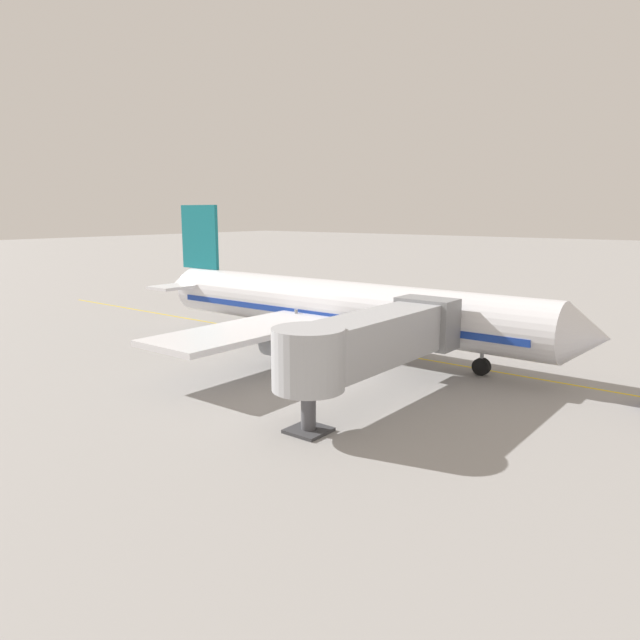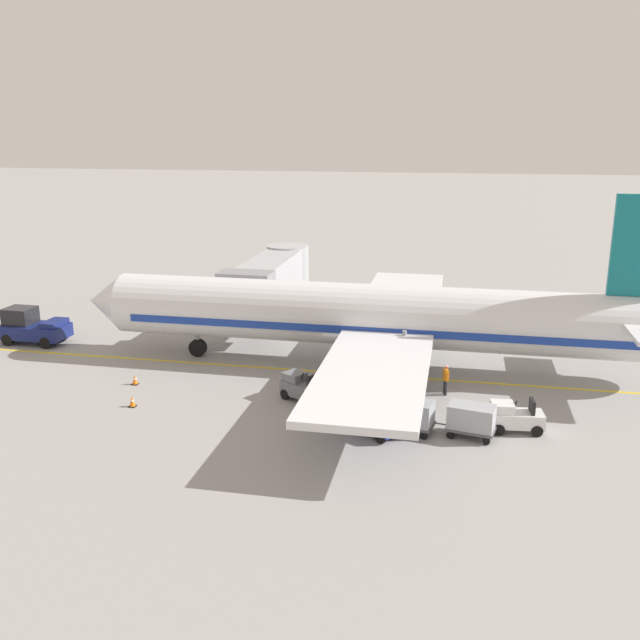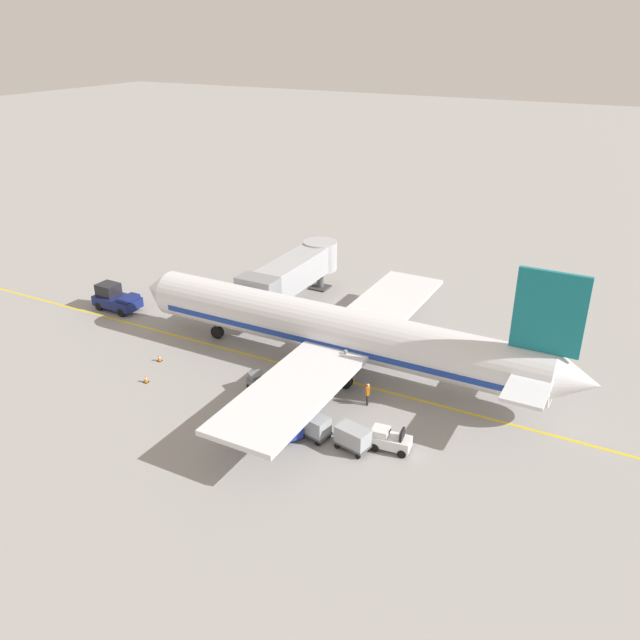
{
  "view_description": "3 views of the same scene",
  "coord_description": "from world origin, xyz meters",
  "px_view_note": "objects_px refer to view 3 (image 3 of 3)",
  "views": [
    {
      "loc": [
        35.21,
        23.51,
        10.04
      ],
      "look_at": [
        2.82,
        -2.03,
        2.38
      ],
      "focal_mm": 32.73,
      "sensor_mm": 36.0,
      "label": 1
    },
    {
      "loc": [
        -37.96,
        -6.28,
        13.9
      ],
      "look_at": [
        2.72,
        1.99,
        2.42
      ],
      "focal_mm": 38.7,
      "sensor_mm": 36.0,
      "label": 2
    },
    {
      "loc": [
        -37.68,
        -21.04,
        24.4
      ],
      "look_at": [
        1.22,
        -0.32,
        3.91
      ],
      "focal_mm": 35.92,
      "sensor_mm": 36.0,
      "label": 3
    }
  ],
  "objects_px": {
    "baggage_tug_spare": "(389,440)",
    "safety_cone_nose_left": "(146,379)",
    "pushback_tractor": "(116,298)",
    "ground_crew_wing_walker": "(368,393)",
    "parked_airliner": "(339,332)",
    "baggage_tug_lead": "(285,425)",
    "baggage_tug_trailing": "(260,385)",
    "baggage_cart_second_in_train": "(353,437)",
    "jet_bridge": "(293,273)",
    "baggage_cart_front": "(313,425)",
    "safety_cone_nose_right": "(159,358)"
  },
  "relations": [
    {
      "from": "ground_crew_wing_walker",
      "to": "safety_cone_nose_left",
      "type": "bearing_deg",
      "value": 107.32
    },
    {
      "from": "baggage_tug_spare",
      "to": "ground_crew_wing_walker",
      "type": "distance_m",
      "value": 5.3
    },
    {
      "from": "ground_crew_wing_walker",
      "to": "safety_cone_nose_left",
      "type": "relative_size",
      "value": 2.86
    },
    {
      "from": "parked_airliner",
      "to": "ground_crew_wing_walker",
      "type": "distance_m",
      "value": 5.94
    },
    {
      "from": "pushback_tractor",
      "to": "ground_crew_wing_walker",
      "type": "xyz_separation_m",
      "value": [
        -4.08,
        -27.52,
        -0.15
      ]
    },
    {
      "from": "parked_airliner",
      "to": "safety_cone_nose_right",
      "type": "bearing_deg",
      "value": 113.0
    },
    {
      "from": "baggage_tug_trailing",
      "to": "safety_cone_nose_left",
      "type": "distance_m",
      "value": 8.9
    },
    {
      "from": "baggage_cart_front",
      "to": "baggage_tug_lead",
      "type": "bearing_deg",
      "value": 107.78
    },
    {
      "from": "baggage_tug_trailing",
      "to": "ground_crew_wing_walker",
      "type": "xyz_separation_m",
      "value": [
        2.33,
        -7.4,
        0.24
      ]
    },
    {
      "from": "parked_airliner",
      "to": "baggage_tug_lead",
      "type": "xyz_separation_m",
      "value": [
        -9.39,
        -0.86,
        -2.47
      ]
    },
    {
      "from": "pushback_tractor",
      "to": "baggage_cart_second_in_train",
      "type": "xyz_separation_m",
      "value": [
        -9.27,
        -28.84,
        -0.15
      ]
    },
    {
      "from": "jet_bridge",
      "to": "baggage_cart_second_in_train",
      "type": "height_order",
      "value": "jet_bridge"
    },
    {
      "from": "jet_bridge",
      "to": "baggage_tug_lead",
      "type": "xyz_separation_m",
      "value": [
        -18.11,
        -9.93,
        -2.74
      ]
    },
    {
      "from": "baggage_tug_lead",
      "to": "baggage_tug_spare",
      "type": "relative_size",
      "value": 1.06
    },
    {
      "from": "parked_airliner",
      "to": "baggage_tug_spare",
      "type": "xyz_separation_m",
      "value": [
        -7.75,
        -7.47,
        -2.47
      ]
    },
    {
      "from": "pushback_tractor",
      "to": "baggage_cart_front",
      "type": "bearing_deg",
      "value": -109.59
    },
    {
      "from": "baggage_cart_front",
      "to": "ground_crew_wing_walker",
      "type": "height_order",
      "value": "ground_crew_wing_walker"
    },
    {
      "from": "pushback_tractor",
      "to": "ground_crew_wing_walker",
      "type": "height_order",
      "value": "pushback_tractor"
    },
    {
      "from": "baggage_cart_second_in_train",
      "to": "safety_cone_nose_left",
      "type": "bearing_deg",
      "value": 89.21
    },
    {
      "from": "pushback_tractor",
      "to": "parked_airliner",
      "type": "bearing_deg",
      "value": -91.06
    },
    {
      "from": "parked_airliner",
      "to": "baggage_tug_lead",
      "type": "relative_size",
      "value": 13.48
    },
    {
      "from": "pushback_tractor",
      "to": "baggage_cart_front",
      "type": "xyz_separation_m",
      "value": [
        -9.26,
        -26.01,
        -0.15
      ]
    },
    {
      "from": "parked_airliner",
      "to": "safety_cone_nose_left",
      "type": "distance_m",
      "value": 14.86
    },
    {
      "from": "baggage_tug_spare",
      "to": "safety_cone_nose_left",
      "type": "bearing_deg",
      "value": 92.54
    },
    {
      "from": "baggage_tug_trailing",
      "to": "baggage_cart_front",
      "type": "height_order",
      "value": "baggage_tug_trailing"
    },
    {
      "from": "ground_crew_wing_walker",
      "to": "safety_cone_nose_right",
      "type": "bearing_deg",
      "value": 96.34
    },
    {
      "from": "safety_cone_nose_right",
      "to": "baggage_cart_front",
      "type": "bearing_deg",
      "value": -101.73
    },
    {
      "from": "baggage_tug_trailing",
      "to": "baggage_cart_second_in_train",
      "type": "xyz_separation_m",
      "value": [
        -2.86,
        -8.72,
        0.24
      ]
    },
    {
      "from": "safety_cone_nose_left",
      "to": "baggage_tug_spare",
      "type": "bearing_deg",
      "value": -87.46
    },
    {
      "from": "baggage_tug_trailing",
      "to": "ground_crew_wing_walker",
      "type": "relative_size",
      "value": 1.63
    },
    {
      "from": "safety_cone_nose_right",
      "to": "baggage_tug_spare",
      "type": "bearing_deg",
      "value": -96.07
    },
    {
      "from": "baggage_tug_trailing",
      "to": "baggage_tug_spare",
      "type": "bearing_deg",
      "value": -99.37
    },
    {
      "from": "safety_cone_nose_left",
      "to": "baggage_cart_front",
      "type": "bearing_deg",
      "value": -90.89
    },
    {
      "from": "jet_bridge",
      "to": "parked_airliner",
      "type": "bearing_deg",
      "value": -133.86
    },
    {
      "from": "baggage_cart_front",
      "to": "pushback_tractor",
      "type": "bearing_deg",
      "value": 70.41
    },
    {
      "from": "baggage_cart_front",
      "to": "safety_cone_nose_left",
      "type": "bearing_deg",
      "value": 89.11
    },
    {
      "from": "baggage_tug_lead",
      "to": "ground_crew_wing_walker",
      "type": "xyz_separation_m",
      "value": [
        5.74,
        -3.27,
        0.24
      ]
    },
    {
      "from": "baggage_tug_lead",
      "to": "ground_crew_wing_walker",
      "type": "height_order",
      "value": "ground_crew_wing_walker"
    },
    {
      "from": "baggage_tug_lead",
      "to": "baggage_cart_front",
      "type": "bearing_deg",
      "value": -72.22
    },
    {
      "from": "baggage_cart_second_in_train",
      "to": "baggage_tug_trailing",
      "type": "bearing_deg",
      "value": 71.82
    },
    {
      "from": "jet_bridge",
      "to": "safety_cone_nose_right",
      "type": "height_order",
      "value": "jet_bridge"
    },
    {
      "from": "jet_bridge",
      "to": "baggage_tug_trailing",
      "type": "bearing_deg",
      "value": -158.46
    },
    {
      "from": "baggage_cart_second_in_train",
      "to": "ground_crew_wing_walker",
      "type": "distance_m",
      "value": 5.36
    },
    {
      "from": "pushback_tractor",
      "to": "safety_cone_nose_left",
      "type": "relative_size",
      "value": 7.54
    },
    {
      "from": "jet_bridge",
      "to": "baggage_tug_spare",
      "type": "bearing_deg",
      "value": -134.87
    },
    {
      "from": "baggage_cart_front",
      "to": "baggage_tug_trailing",
      "type": "bearing_deg",
      "value": 64.18
    },
    {
      "from": "safety_cone_nose_left",
      "to": "baggage_tug_trailing",
      "type": "bearing_deg",
      "value": -72.82
    },
    {
      "from": "baggage_cart_front",
      "to": "safety_cone_nose_left",
      "type": "height_order",
      "value": "baggage_cart_front"
    },
    {
      "from": "safety_cone_nose_right",
      "to": "parked_airliner",
      "type": "bearing_deg",
      "value": -67.0
    },
    {
      "from": "baggage_cart_second_in_train",
      "to": "baggage_tug_spare",
      "type": "bearing_deg",
      "value": -61.71
    }
  ]
}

